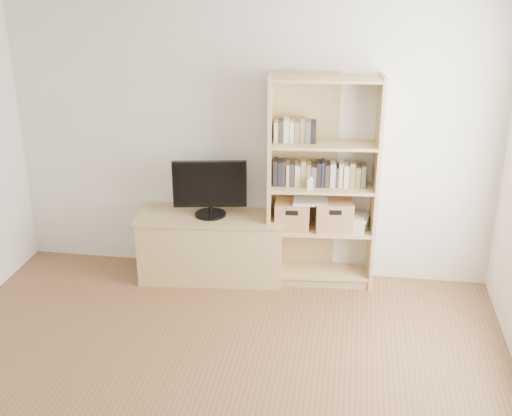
% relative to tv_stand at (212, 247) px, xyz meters
% --- Properties ---
extents(back_wall, '(4.50, 0.02, 2.60)m').
position_rel_tv_stand_xyz_m(back_wall, '(0.33, 0.25, 1.00)').
color(back_wall, white).
rests_on(back_wall, floor).
extents(ceiling, '(4.50, 5.00, 0.01)m').
position_rel_tv_stand_xyz_m(ceiling, '(0.33, -2.25, 2.30)').
color(ceiling, white).
rests_on(ceiling, back_wall).
extents(tv_stand, '(1.37, 0.63, 0.61)m').
position_rel_tv_stand_xyz_m(tv_stand, '(0.00, 0.00, 0.00)').
color(tv_stand, tan).
rests_on(tv_stand, floor).
extents(bookshelf, '(1.01, 0.44, 1.95)m').
position_rel_tv_stand_xyz_m(bookshelf, '(1.02, 0.08, 0.67)').
color(bookshelf, tan).
rests_on(bookshelf, floor).
extents(television, '(0.67, 0.18, 0.53)m').
position_rel_tv_stand_xyz_m(television, '(0.00, 0.00, 0.60)').
color(television, black).
rests_on(television, tv_stand).
extents(books_row_mid, '(0.87, 0.22, 0.23)m').
position_rel_tv_stand_xyz_m(books_row_mid, '(1.01, 0.10, 0.77)').
color(books_row_mid, black).
rests_on(books_row_mid, bookshelf).
extents(books_row_upper, '(0.35, 0.16, 0.18)m').
position_rel_tv_stand_xyz_m(books_row_upper, '(0.80, 0.08, 1.14)').
color(books_row_upper, black).
rests_on(books_row_upper, bookshelf).
extents(baby_monitor, '(0.05, 0.03, 0.10)m').
position_rel_tv_stand_xyz_m(baby_monitor, '(0.92, -0.04, 0.70)').
color(baby_monitor, white).
rests_on(baby_monitor, bookshelf).
extents(basket_left, '(0.33, 0.28, 0.26)m').
position_rel_tv_stand_xyz_m(basket_left, '(0.76, 0.05, 0.37)').
color(basket_left, '#9C6E46').
rests_on(basket_left, bookshelf).
extents(basket_right, '(0.36, 0.31, 0.27)m').
position_rel_tv_stand_xyz_m(basket_right, '(1.14, 0.08, 0.38)').
color(basket_right, '#9C6E46').
rests_on(basket_right, bookshelf).
extents(laptop, '(0.32, 0.23, 0.02)m').
position_rel_tv_stand_xyz_m(laptop, '(0.92, 0.05, 0.51)').
color(laptop, white).
rests_on(laptop, basket_left).
extents(magazine_stack, '(0.22, 0.27, 0.11)m').
position_rel_tv_stand_xyz_m(magazine_stack, '(1.35, 0.10, 0.29)').
color(magazine_stack, beige).
rests_on(magazine_stack, bookshelf).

